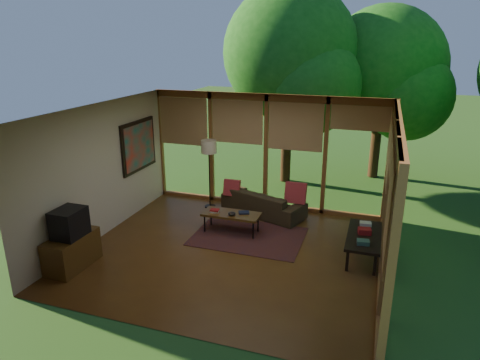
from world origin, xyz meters
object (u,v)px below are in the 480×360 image
(coffee_table, at_px, (231,215))
(floor_lamp, at_px, (209,151))
(sofa, at_px, (263,202))
(side_console, at_px, (364,237))
(television, at_px, (69,223))
(media_cabinet, at_px, (72,251))

(coffee_table, bearing_deg, floor_lamp, 129.40)
(sofa, relative_size, side_console, 1.38)
(floor_lamp, relative_size, side_console, 1.18)
(television, height_order, side_console, television)
(television, bearing_deg, side_console, 22.30)
(sofa, relative_size, television, 3.51)
(television, xyz_separation_m, side_console, (4.85, 1.99, -0.44))
(floor_lamp, height_order, side_console, floor_lamp)
(sofa, height_order, media_cabinet, media_cabinet)
(floor_lamp, xyz_separation_m, coffee_table, (0.96, -1.17, -1.01))
(sofa, xyz_separation_m, media_cabinet, (-2.56, -3.40, 0.02))
(television, bearing_deg, media_cabinet, 180.00)
(floor_lamp, bearing_deg, television, -109.54)
(floor_lamp, bearing_deg, sofa, -0.41)
(media_cabinet, relative_size, television, 1.82)
(media_cabinet, height_order, television, television)
(television, distance_m, side_console, 5.26)
(coffee_table, bearing_deg, side_console, -5.52)
(media_cabinet, bearing_deg, television, 0.00)
(sofa, bearing_deg, coffee_table, 91.43)
(media_cabinet, relative_size, coffee_table, 0.83)
(floor_lamp, distance_m, side_console, 4.03)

